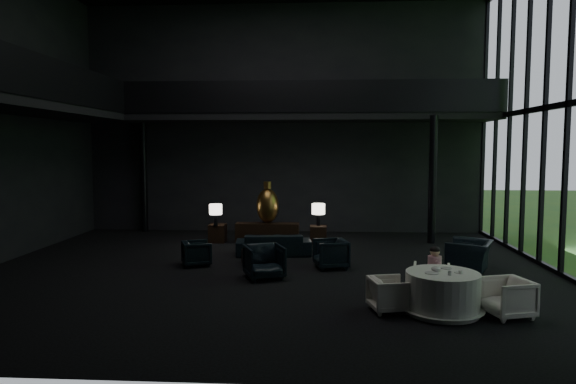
# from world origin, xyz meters

# --- Properties ---
(floor) EXTENTS (14.00, 12.00, 0.02)m
(floor) POSITION_xyz_m (0.00, 0.00, 0.00)
(floor) COLOR black
(floor) RESTS_ON ground
(wall_back) EXTENTS (14.00, 0.04, 8.00)m
(wall_back) POSITION_xyz_m (0.00, 6.00, 4.00)
(wall_back) COLOR black
(wall_back) RESTS_ON ground
(wall_front) EXTENTS (14.00, 0.04, 8.00)m
(wall_front) POSITION_xyz_m (0.00, -6.00, 4.00)
(wall_front) COLOR black
(wall_front) RESTS_ON ground
(curtain_wall) EXTENTS (0.20, 12.00, 8.00)m
(curtain_wall) POSITION_xyz_m (6.95, 0.00, 4.00)
(curtain_wall) COLOR black
(curtain_wall) RESTS_ON ground
(mezzanine_left) EXTENTS (2.00, 12.00, 0.25)m
(mezzanine_left) POSITION_xyz_m (-6.00, 0.00, 4.00)
(mezzanine_left) COLOR black
(mezzanine_left) RESTS_ON wall_left
(mezzanine_back) EXTENTS (12.00, 2.00, 0.25)m
(mezzanine_back) POSITION_xyz_m (1.00, 5.00, 4.00)
(mezzanine_back) COLOR black
(mezzanine_back) RESTS_ON wall_back
(railing_left) EXTENTS (0.06, 12.00, 1.00)m
(railing_left) POSITION_xyz_m (-5.00, 0.00, 4.60)
(railing_left) COLOR black
(railing_left) RESTS_ON mezzanine_left
(railing_back) EXTENTS (12.00, 0.06, 1.00)m
(railing_back) POSITION_xyz_m (1.00, 4.00, 4.60)
(railing_back) COLOR black
(railing_back) RESTS_ON mezzanine_back
(column_nw) EXTENTS (0.24, 0.24, 4.00)m
(column_nw) POSITION_xyz_m (-5.00, 5.70, 2.00)
(column_nw) COLOR black
(column_nw) RESTS_ON floor
(column_ne) EXTENTS (0.24, 0.24, 4.00)m
(column_ne) POSITION_xyz_m (4.80, 4.00, 2.00)
(column_ne) COLOR black
(column_ne) RESTS_ON floor
(console) EXTENTS (1.99, 0.45, 0.63)m
(console) POSITION_xyz_m (-0.36, 3.65, 0.32)
(console) COLOR black
(console) RESTS_ON floor
(bronze_urn) EXTENTS (0.70, 0.70, 1.30)m
(bronze_urn) POSITION_xyz_m (-0.36, 3.74, 1.19)
(bronze_urn) COLOR olive
(bronze_urn) RESTS_ON console
(side_table_left) EXTENTS (0.52, 0.52, 0.57)m
(side_table_left) POSITION_xyz_m (-1.96, 3.74, 0.29)
(side_table_left) COLOR black
(side_table_left) RESTS_ON floor
(table_lamp_left) EXTENTS (0.40, 0.40, 0.67)m
(table_lamp_left) POSITION_xyz_m (-1.96, 3.46, 1.05)
(table_lamp_left) COLOR black
(table_lamp_left) RESTS_ON side_table_left
(side_table_right) EXTENTS (0.51, 0.51, 0.56)m
(side_table_right) POSITION_xyz_m (1.24, 3.62, 0.28)
(side_table_right) COLOR black
(side_table_right) RESTS_ON floor
(table_lamp_right) EXTENTS (0.41, 0.41, 0.69)m
(table_lamp_right) POSITION_xyz_m (1.24, 3.73, 1.06)
(table_lamp_right) COLOR black
(table_lamp_right) RESTS_ON side_table_right
(sofa) EXTENTS (2.13, 0.82, 0.81)m
(sofa) POSITION_xyz_m (-0.00, 1.87, 0.41)
(sofa) COLOR black
(sofa) RESTS_ON floor
(lounge_armchair_west) EXTENTS (0.76, 0.78, 0.62)m
(lounge_armchair_west) POSITION_xyz_m (-1.85, 0.47, 0.31)
(lounge_armchair_west) COLOR black
(lounge_armchair_west) RESTS_ON floor
(lounge_armchair_east) EXTENTS (0.91, 0.94, 0.81)m
(lounge_armchair_east) POSITION_xyz_m (1.56, 0.40, 0.41)
(lounge_armchair_east) COLOR black
(lounge_armchair_east) RESTS_ON floor
(lounge_armchair_south) EXTENTS (1.16, 1.12, 0.94)m
(lounge_armchair_south) POSITION_xyz_m (0.01, -0.70, 0.47)
(lounge_armchair_south) COLOR black
(lounge_armchair_south) RESTS_ON floor
(window_armchair) EXTENTS (1.18, 1.37, 1.01)m
(window_armchair) POSITION_xyz_m (4.94, 0.39, 0.51)
(window_armchair) COLOR black
(window_armchair) RESTS_ON floor
(coffee_table) EXTENTS (1.05, 1.05, 0.37)m
(coffee_table) POSITION_xyz_m (-0.24, 0.64, 0.18)
(coffee_table) COLOR black
(coffee_table) RESTS_ON floor
(dining_table) EXTENTS (1.49, 1.49, 0.75)m
(dining_table) POSITION_xyz_m (3.50, -2.97, 0.33)
(dining_table) COLOR white
(dining_table) RESTS_ON floor
(dining_chair_north) EXTENTS (0.79, 0.76, 0.69)m
(dining_chair_north) POSITION_xyz_m (3.52, -1.97, 0.35)
(dining_chair_north) COLOR white
(dining_chair_north) RESTS_ON floor
(dining_chair_east) EXTENTS (0.84, 0.87, 0.74)m
(dining_chair_east) POSITION_xyz_m (4.60, -3.12, 0.37)
(dining_chair_east) COLOR white
(dining_chair_east) RESTS_ON floor
(dining_chair_west) EXTENTS (0.67, 0.70, 0.61)m
(dining_chair_west) POSITION_xyz_m (2.55, -2.92, 0.31)
(dining_chair_west) COLOR silver
(dining_chair_west) RESTS_ON floor
(child) EXTENTS (0.27, 0.27, 0.58)m
(child) POSITION_xyz_m (3.57, -1.97, 0.74)
(child) COLOR #D5A3BE
(child) RESTS_ON dining_chair_north
(plate_a) EXTENTS (0.27, 0.27, 0.02)m
(plate_a) POSITION_xyz_m (3.28, -3.07, 0.76)
(plate_a) COLOR white
(plate_a) RESTS_ON dining_table
(plate_b) EXTENTS (0.22, 0.22, 0.01)m
(plate_b) POSITION_xyz_m (3.63, -2.67, 0.76)
(plate_b) COLOR white
(plate_b) RESTS_ON dining_table
(saucer) EXTENTS (0.19, 0.19, 0.01)m
(saucer) POSITION_xyz_m (3.77, -3.00, 0.76)
(saucer) COLOR white
(saucer) RESTS_ON dining_table
(coffee_cup) EXTENTS (0.09, 0.09, 0.06)m
(coffee_cup) POSITION_xyz_m (3.79, -3.07, 0.79)
(coffee_cup) COLOR white
(coffee_cup) RESTS_ON saucer
(cereal_bowl) EXTENTS (0.16, 0.16, 0.08)m
(cereal_bowl) POSITION_xyz_m (3.39, -2.87, 0.79)
(cereal_bowl) COLOR white
(cereal_bowl) RESTS_ON dining_table
(cream_pot) EXTENTS (0.08, 0.08, 0.07)m
(cream_pot) POSITION_xyz_m (3.57, -3.18, 0.79)
(cream_pot) COLOR #99999E
(cream_pot) RESTS_ON dining_table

